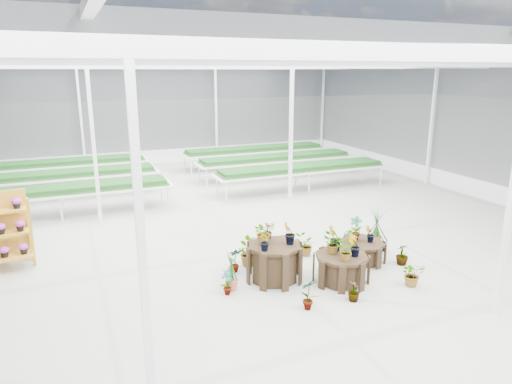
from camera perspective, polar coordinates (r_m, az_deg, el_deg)
name	(u,v)px	position (r m, az deg, el deg)	size (l,w,h in m)	color
ground_plane	(252,256)	(10.58, -0.53, -8.06)	(24.00, 24.00, 0.00)	gray
greenhouse_shell	(252,160)	(9.93, -0.56, 3.99)	(18.00, 24.00, 4.50)	white
steel_frame	(252,160)	(9.93, -0.56, 3.99)	(18.00, 24.00, 4.50)	silver
nursery_benches	(178,175)	(17.05, -9.74, 2.11)	(16.00, 7.00, 0.84)	silver
plinth_tall	(274,262)	(9.34, 2.31, -8.76)	(1.12, 1.12, 0.76)	black
plinth_mid	(341,268)	(9.44, 10.58, -9.36)	(1.09, 1.09, 0.58)	black
plinth_low	(362,251)	(10.53, 13.07, -7.25)	(1.02, 1.02, 0.46)	black
nursery_plants	(316,247)	(9.77, 7.55, -6.89)	(4.38, 2.77, 1.27)	#143E15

